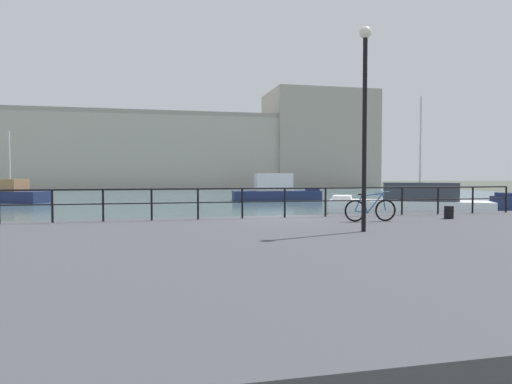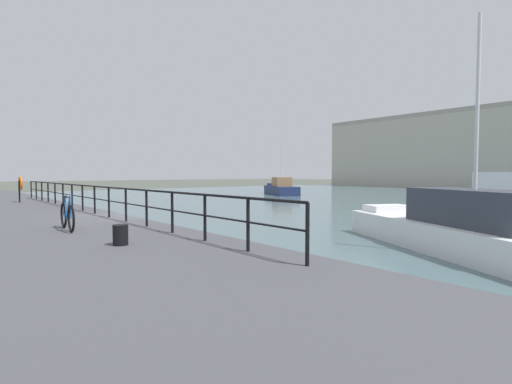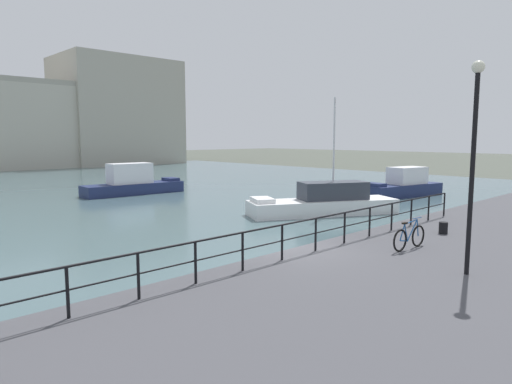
{
  "view_description": "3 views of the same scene",
  "coord_description": "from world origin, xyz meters",
  "px_view_note": "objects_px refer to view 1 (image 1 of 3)",
  "views": [
    {
      "loc": [
        -4.28,
        -16.2,
        2.28
      ],
      "look_at": [
        0.57,
        5.31,
        1.41
      ],
      "focal_mm": 31.53,
      "sensor_mm": 36.0,
      "label": 1
    },
    {
      "loc": [
        13.76,
        -5.42,
        2.25
      ],
      "look_at": [
        -0.06,
        6.33,
        1.39
      ],
      "focal_mm": 26.62,
      "sensor_mm": 36.0,
      "label": 2
    },
    {
      "loc": [
        -10.74,
        -9.54,
        4.3
      ],
      "look_at": [
        2.24,
        4.05,
        2.03
      ],
      "focal_mm": 31.63,
      "sensor_mm": 36.0,
      "label": 3
    }
  ],
  "objects_px": {
    "moored_red_daysailer": "(276,190)",
    "parked_bicycle": "(370,210)",
    "moored_blue_motorboat": "(8,194)",
    "mooring_bollard": "(449,212)",
    "harbor_building": "(224,149)",
    "quay_lamp_post": "(365,104)",
    "moored_white_yacht": "(410,203)"
  },
  "relations": [
    {
      "from": "harbor_building",
      "to": "parked_bicycle",
      "type": "height_order",
      "value": "harbor_building"
    },
    {
      "from": "mooring_bollard",
      "to": "harbor_building",
      "type": "bearing_deg",
      "value": 88.53
    },
    {
      "from": "moored_blue_motorboat",
      "to": "mooring_bollard",
      "type": "relative_size",
      "value": 15.94
    },
    {
      "from": "parked_bicycle",
      "to": "mooring_bollard",
      "type": "bearing_deg",
      "value": 8.98
    },
    {
      "from": "harbor_building",
      "to": "moored_white_yacht",
      "type": "bearing_deg",
      "value": -87.86
    },
    {
      "from": "parked_bicycle",
      "to": "moored_red_daysailer",
      "type": "bearing_deg",
      "value": 85.96
    },
    {
      "from": "harbor_building",
      "to": "quay_lamp_post",
      "type": "height_order",
      "value": "harbor_building"
    },
    {
      "from": "moored_blue_motorboat",
      "to": "parked_bicycle",
      "type": "distance_m",
      "value": 31.9
    },
    {
      "from": "moored_red_daysailer",
      "to": "moored_white_yacht",
      "type": "height_order",
      "value": "moored_white_yacht"
    },
    {
      "from": "parked_bicycle",
      "to": "harbor_building",
      "type": "bearing_deg",
      "value": 89.68
    },
    {
      "from": "moored_blue_motorboat",
      "to": "mooring_bollard",
      "type": "bearing_deg",
      "value": 157.73
    },
    {
      "from": "moored_white_yacht",
      "to": "mooring_bollard",
      "type": "distance_m",
      "value": 9.1
    },
    {
      "from": "moored_red_daysailer",
      "to": "moored_blue_motorboat",
      "type": "xyz_separation_m",
      "value": [
        -21.89,
        1.69,
        -0.18
      ]
    },
    {
      "from": "parked_bicycle",
      "to": "mooring_bollard",
      "type": "xyz_separation_m",
      "value": [
        3.13,
        0.27,
        -0.17
      ]
    },
    {
      "from": "moored_blue_motorboat",
      "to": "mooring_bollard",
      "type": "height_order",
      "value": "moored_blue_motorboat"
    },
    {
      "from": "harbor_building",
      "to": "moored_white_yacht",
      "type": "xyz_separation_m",
      "value": [
        2.01,
        -53.98,
        -5.84
      ]
    },
    {
      "from": "moored_red_daysailer",
      "to": "parked_bicycle",
      "type": "relative_size",
      "value": 4.38
    },
    {
      "from": "harbor_building",
      "to": "moored_red_daysailer",
      "type": "xyz_separation_m",
      "value": [
        -1.3,
        -38.28,
        -5.66
      ]
    },
    {
      "from": "harbor_building",
      "to": "mooring_bollard",
      "type": "height_order",
      "value": "harbor_building"
    },
    {
      "from": "moored_white_yacht",
      "to": "quay_lamp_post",
      "type": "xyz_separation_m",
      "value": [
        -8.14,
        -10.97,
        3.47
      ]
    },
    {
      "from": "parked_bicycle",
      "to": "quay_lamp_post",
      "type": "distance_m",
      "value": 4.09
    },
    {
      "from": "moored_blue_motorboat",
      "to": "quay_lamp_post",
      "type": "relative_size",
      "value": 1.28
    },
    {
      "from": "harbor_building",
      "to": "quay_lamp_post",
      "type": "relative_size",
      "value": 12.15
    },
    {
      "from": "moored_red_daysailer",
      "to": "mooring_bollard",
      "type": "xyz_separation_m",
      "value": [
        -0.31,
        -24.05,
        0.08
      ]
    },
    {
      "from": "moored_red_daysailer",
      "to": "quay_lamp_post",
      "type": "height_order",
      "value": "quay_lamp_post"
    },
    {
      "from": "quay_lamp_post",
      "to": "parked_bicycle",
      "type": "bearing_deg",
      "value": 59.39
    },
    {
      "from": "harbor_building",
      "to": "mooring_bollard",
      "type": "xyz_separation_m",
      "value": [
        -1.6,
        -62.33,
        -5.58
      ]
    },
    {
      "from": "mooring_bollard",
      "to": "quay_lamp_post",
      "type": "distance_m",
      "value": 6.14
    },
    {
      "from": "harbor_building",
      "to": "moored_white_yacht",
      "type": "height_order",
      "value": "harbor_building"
    },
    {
      "from": "quay_lamp_post",
      "to": "harbor_building",
      "type": "bearing_deg",
      "value": 84.61
    },
    {
      "from": "harbor_building",
      "to": "quay_lamp_post",
      "type": "xyz_separation_m",
      "value": [
        -6.13,
        -64.96,
        -2.37
      ]
    },
    {
      "from": "moored_blue_motorboat",
      "to": "mooring_bollard",
      "type": "xyz_separation_m",
      "value": [
        21.59,
        -25.74,
        0.26
      ]
    }
  ]
}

